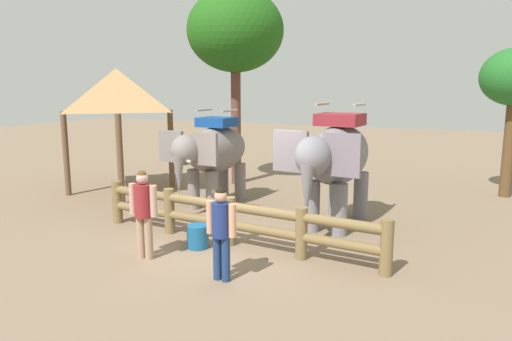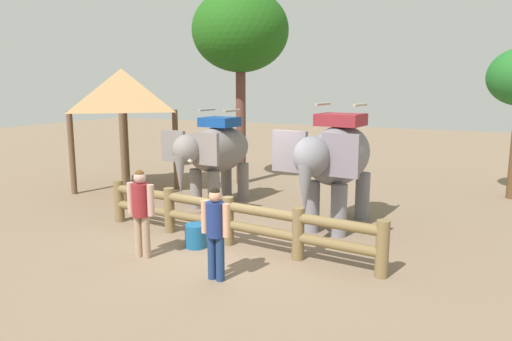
# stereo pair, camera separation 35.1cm
# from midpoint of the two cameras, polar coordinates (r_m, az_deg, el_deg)

# --- Properties ---
(ground_plane) EXTENTS (60.00, 60.00, 0.00)m
(ground_plane) POSITION_cam_midpoint_polar(r_m,az_deg,el_deg) (10.31, -2.53, -8.97)
(ground_plane) COLOR #806952
(log_fence) EXTENTS (6.88, 0.94, 1.05)m
(log_fence) POSITION_cam_midpoint_polar(r_m,az_deg,el_deg) (10.19, -2.37, -5.65)
(log_fence) COLOR brown
(log_fence) RESTS_ON ground
(elephant_near_left) EXTENTS (1.81, 3.20, 2.73)m
(elephant_near_left) POSITION_cam_midpoint_polar(r_m,az_deg,el_deg) (13.34, -4.12, 2.22)
(elephant_near_left) COLOR gray
(elephant_near_left) RESTS_ON ground
(elephant_center) EXTENTS (1.98, 3.50, 2.98)m
(elephant_center) POSITION_cam_midpoint_polar(r_m,az_deg,el_deg) (11.37, 10.48, 1.38)
(elephant_center) COLOR slate
(elephant_center) RESTS_ON ground
(tourist_woman_in_black) EXTENTS (0.59, 0.35, 1.67)m
(tourist_woman_in_black) POSITION_cam_midpoint_polar(r_m,az_deg,el_deg) (8.30, -3.67, -6.81)
(tourist_woman_in_black) COLOR navy
(tourist_woman_in_black) RESTS_ON ground
(tourist_man_in_blue) EXTENTS (0.63, 0.35, 1.77)m
(tourist_man_in_blue) POSITION_cam_midpoint_polar(r_m,az_deg,el_deg) (9.57, -12.63, -4.33)
(tourist_man_in_blue) COLOR tan
(tourist_man_in_blue) RESTS_ON ground
(thatched_shelter) EXTENTS (3.32, 3.32, 3.89)m
(thatched_shelter) POSITION_cam_midpoint_polar(r_m,az_deg,el_deg) (15.54, -15.15, 9.18)
(thatched_shelter) COLOR brown
(thatched_shelter) RESTS_ON ground
(tree_far_left) EXTENTS (3.21, 3.21, 6.53)m
(tree_far_left) POSITION_cam_midpoint_polar(r_m,az_deg,el_deg) (16.36, -1.25, 16.29)
(tree_far_left) COLOR brown
(tree_far_left) RESTS_ON ground
(feed_bucket) EXTENTS (0.46, 0.46, 0.49)m
(feed_bucket) POSITION_cam_midpoint_polar(r_m,az_deg,el_deg) (10.19, -6.24, -7.81)
(feed_bucket) COLOR #19598C
(feed_bucket) RESTS_ON ground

